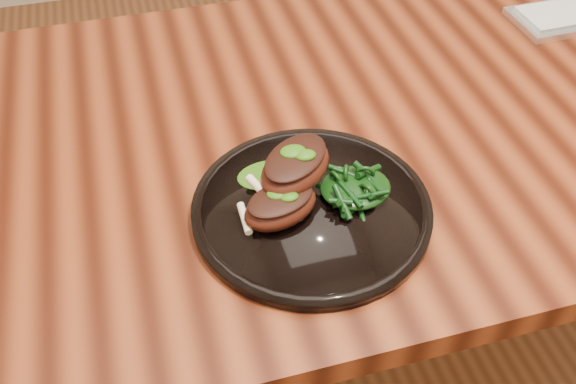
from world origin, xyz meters
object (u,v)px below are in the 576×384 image
at_px(lamb_chop_front, 280,205).
at_px(greens_heap, 356,184).
at_px(desk, 407,145).
at_px(plate, 312,209).

xyz_separation_m(lamb_chop_front, greens_heap, (0.11, 0.02, -0.01)).
xyz_separation_m(desk, greens_heap, (-0.16, -0.18, 0.12)).
distance_m(desk, plate, 0.30).
distance_m(desk, greens_heap, 0.27).
bearing_deg(greens_heap, plate, -174.81).
relative_size(desk, greens_heap, 17.13).
bearing_deg(desk, lamb_chop_front, -144.30).
height_order(desk, plate, plate).
xyz_separation_m(plate, greens_heap, (0.06, 0.01, 0.02)).
relative_size(lamb_chop_front, greens_heap, 1.23).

